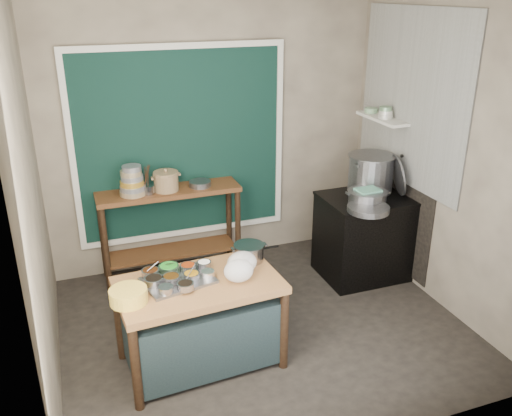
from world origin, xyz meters
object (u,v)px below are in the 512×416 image
object	(u,v)px
prep_table	(200,323)
ceramic_crock	(166,182)
back_counter	(171,232)
stock_pot	(371,173)
stove_block	(365,237)
steamer	(367,197)
utensil_cup	(148,189)
yellow_basin	(128,296)
condiment_tray	(178,280)
saucepan	(249,252)

from	to	relation	value
prep_table	ceramic_crock	bearing A→B (deg)	83.48
back_counter	stock_pot	xyz separation A→B (m)	(2.00, -0.57, 0.60)
stove_block	steamer	distance (m)	0.55
utensil_cup	stock_pot	size ratio (longest dim) A/B	0.30
yellow_basin	utensil_cup	xyz separation A→B (m)	(0.43, 1.64, 0.19)
prep_table	back_counter	distance (m)	1.59
condiment_tray	prep_table	bearing A→B (deg)	-21.51
utensil_cup	ceramic_crock	xyz separation A→B (m)	(0.19, 0.02, 0.04)
ceramic_crock	steamer	xyz separation A→B (m)	(1.82, -0.84, -0.09)
yellow_basin	utensil_cup	size ratio (longest dim) A/B	1.84
prep_table	condiment_tray	bearing A→B (deg)	154.84
utensil_cup	condiment_tray	bearing A→B (deg)	-91.19
prep_table	condiment_tray	distance (m)	0.42
ceramic_crock	steamer	bearing A→B (deg)	-24.85
condiment_tray	ceramic_crock	size ratio (longest dim) A/B	1.95
yellow_basin	ceramic_crock	world-z (taller)	ceramic_crock
yellow_basin	steamer	size ratio (longest dim) A/B	0.69
utensil_cup	stock_pot	world-z (taller)	stock_pot
saucepan	steamer	distance (m)	1.50
stock_pot	steamer	size ratio (longest dim) A/B	1.25
condiment_tray	saucepan	size ratio (longest dim) A/B	1.98
steamer	yellow_basin	bearing A→B (deg)	-161.48
steamer	stove_block	bearing A→B (deg)	53.69
prep_table	stock_pot	world-z (taller)	stock_pot
back_counter	utensil_cup	xyz separation A→B (m)	(-0.21, -0.05, 0.52)
condiment_tray	stock_pot	distance (m)	2.46
prep_table	saucepan	xyz separation A→B (m)	(0.49, 0.21, 0.45)
back_counter	condiment_tray	size ratio (longest dim) A/B	2.81
condiment_tray	utensil_cup	xyz separation A→B (m)	(0.03, 1.47, 0.23)
prep_table	utensil_cup	world-z (taller)	utensil_cup
back_counter	steamer	xyz separation A→B (m)	(1.80, -0.87, 0.47)
ceramic_crock	condiment_tray	bearing A→B (deg)	-98.45
prep_table	condiment_tray	world-z (taller)	condiment_tray
yellow_basin	prep_table	bearing A→B (deg)	11.12
saucepan	steamer	size ratio (longest dim) A/B	0.66
condiment_tray	steamer	distance (m)	2.15
back_counter	condiment_tray	distance (m)	1.57
back_counter	saucepan	size ratio (longest dim) A/B	5.56
ceramic_crock	yellow_basin	bearing A→B (deg)	-110.49
ceramic_crock	saucepan	bearing A→B (deg)	-73.15
utensil_cup	prep_table	bearing A→B (deg)	-85.74
saucepan	yellow_basin	bearing A→B (deg)	-163.31
back_counter	ceramic_crock	xyz separation A→B (m)	(-0.02, -0.03, 0.56)
utensil_cup	steamer	bearing A→B (deg)	-22.20
prep_table	ceramic_crock	size ratio (longest dim) A/B	4.72
condiment_tray	ceramic_crock	distance (m)	1.54
prep_table	steamer	size ratio (longest dim) A/B	3.15
steamer	stock_pot	bearing A→B (deg)	55.67
yellow_basin	steamer	world-z (taller)	steamer
yellow_basin	stock_pot	xyz separation A→B (m)	(2.64, 1.12, 0.27)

